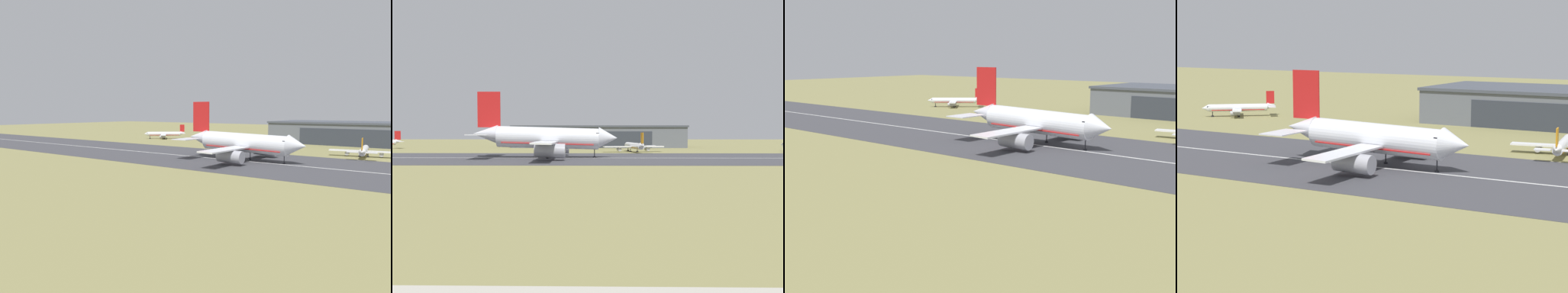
{
  "view_description": "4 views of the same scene",
  "coord_description": "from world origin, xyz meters",
  "views": [
    {
      "loc": [
        74.21,
        13.18,
        16.47
      ],
      "look_at": [
        16.25,
        90.34,
        7.35
      ],
      "focal_mm": 35.0,
      "sensor_mm": 36.0,
      "label": 1
    },
    {
      "loc": [
        26.1,
        9.81,
        7.54
      ],
      "look_at": [
        24.8,
        90.3,
        4.56
      ],
      "focal_mm": 35.0,
      "sensor_mm": 36.0,
      "label": 2
    },
    {
      "loc": [
        93.2,
        8.67,
        23.07
      ],
      "look_at": [
        19.69,
        91.59,
        4.2
      ],
      "focal_mm": 50.0,
      "sensor_mm": 36.0,
      "label": 3
    },
    {
      "loc": [
        90.98,
        -12.09,
        27.84
      ],
      "look_at": [
        22.09,
        104.45,
        7.29
      ],
      "focal_mm": 70.0,
      "sensor_mm": 36.0,
      "label": 4
    }
  ],
  "objects": [
    {
      "name": "ground_plane",
      "position": [
        0.0,
        60.59,
        0.0
      ],
      "size": [
        728.52,
        728.52,
        0.0
      ],
      "primitive_type": "plane",
      "color": "olive"
    },
    {
      "name": "runway_strip",
      "position": [
        0.0,
        121.18,
        0.03
      ],
      "size": [
        488.52,
        50.71,
        0.06
      ],
      "primitive_type": "cube",
      "color": "#3D3D42",
      "rests_on": "ground_plane"
    },
    {
      "name": "runway_centreline",
      "position": [
        0.0,
        121.18,
        0.07
      ],
      "size": [
        439.67,
        0.7,
        0.01
      ],
      "primitive_type": "cube",
      "color": "silver",
      "rests_on": "runway_strip"
    },
    {
      "name": "airplane_landing",
      "position": [
        12.15,
        122.23,
        5.73
      ],
      "size": [
        43.03,
        48.95,
        19.56
      ],
      "color": "silver",
      "rests_on": "ground_plane"
    },
    {
      "name": "airplane_parked_west",
      "position": [
        -74.02,
        180.53,
        2.8
      ],
      "size": [
        22.13,
        20.2,
        8.26
      ],
      "color": "silver",
      "rests_on": "ground_plane"
    }
  ]
}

